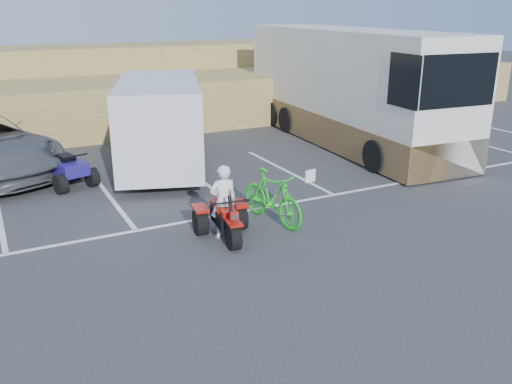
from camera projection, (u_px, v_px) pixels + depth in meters
name	position (u px, v px, depth m)	size (l,w,h in m)	color
ground	(294.00, 248.00, 11.36)	(100.00, 100.00, 0.00)	#333335
parking_stripes	(245.00, 187.00, 15.15)	(28.00, 5.16, 0.01)	white
grass_embankment	(114.00, 87.00, 23.93)	(40.00, 8.50, 3.10)	olive
red_trike_atv	(226.00, 239.00, 11.77)	(1.19, 1.59, 1.03)	#AB1309
rider	(223.00, 202.00, 11.64)	(0.60, 0.39, 1.64)	white
green_dirt_bike	(272.00, 197.00, 12.52)	(0.58, 2.06, 1.24)	#14BF19
cargo_trailer	(160.00, 122.00, 16.50)	(4.06, 6.27, 2.72)	silver
rv_motorhome	(347.00, 95.00, 19.91)	(3.65, 11.31, 4.00)	silver
quad_atv_blue	(69.00, 186.00, 15.29)	(1.15, 1.54, 1.01)	navy
quad_atv_green	(162.00, 175.00, 16.25)	(0.99, 1.33, 0.87)	#125022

